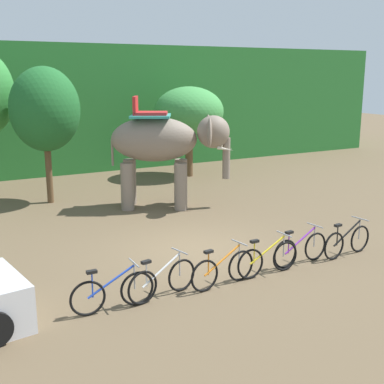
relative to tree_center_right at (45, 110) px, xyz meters
name	(u,v)px	position (x,y,z in m)	size (l,w,h in m)	color
ground_plane	(197,249)	(2.19, -6.87, -3.30)	(80.00, 80.00, 0.00)	brown
foliage_hedge	(54,106)	(2.19, 7.70, -0.38)	(36.00, 6.00, 5.83)	#28702D
tree_center_right	(45,110)	(0.00, 0.00, 0.00)	(2.40, 2.40, 4.77)	brown
tree_left	(189,112)	(6.65, 1.89, -0.43)	(3.04, 3.04, 3.97)	brown
elephant	(164,144)	(3.34, -2.50, -1.10)	(4.10, 3.13, 3.78)	gray
bike_blue	(113,292)	(-0.98, -9.19, -2.91)	(1.71, 0.52, 0.92)	black
bike_white	(162,280)	(0.12, -9.12, -2.91)	(1.69, 0.54, 0.92)	black
bike_orange	(223,269)	(1.52, -9.22, -2.91)	(1.70, 0.52, 0.92)	black
bike_yellow	(268,259)	(2.76, -9.16, -2.91)	(1.71, 0.52, 0.92)	black
bike_purple	(300,249)	(3.86, -9.00, -2.91)	(1.71, 0.52, 0.92)	black
bike_black	(347,241)	(5.28, -9.11, -2.91)	(1.71, 0.52, 0.92)	black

